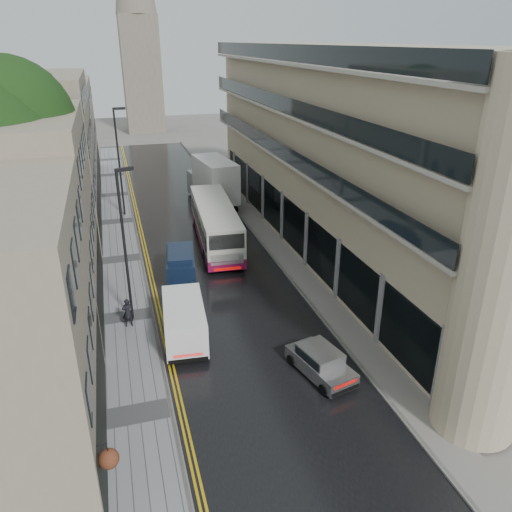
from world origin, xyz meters
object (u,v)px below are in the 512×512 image
tree_far (20,162)px  pedestrian (128,313)px  white_lorry (207,188)px  white_van (167,341)px  lamp_post_far (119,164)px  silver_hatchback (325,382)px  cream_bus (205,241)px  lamp_post_near (125,249)px  navy_van (168,275)px

tree_far → pedestrian: (6.31, -14.90, -5.29)m
white_lorry → white_van: white_lorry is taller
tree_far → lamp_post_far: (7.00, 4.45, -1.53)m
white_lorry → silver_hatchback: (0.01, -26.24, -1.57)m
lamp_post_far → cream_bus: bearing=-72.0°
silver_hatchback → cream_bus: bearing=84.6°
white_lorry → lamp_post_near: 19.10m
white_lorry → white_van: (-6.26, -21.69, -1.18)m
cream_bus → silver_hatchback: size_ratio=3.12×
white_lorry → lamp_post_near: (-7.70, -17.36, 2.07)m
white_van → lamp_post_far: size_ratio=0.52×
silver_hatchback → white_lorry: bearing=76.3°
white_van → pedestrian: size_ratio=2.89×
navy_van → pedestrian: size_ratio=2.68×
lamp_post_near → lamp_post_far: lamp_post_far is taller
lamp_post_near → lamp_post_far: 18.63m
tree_far → navy_van: size_ratio=2.85×
white_van → lamp_post_near: size_ratio=0.56×
tree_far → cream_bus: 14.83m
cream_bus → navy_van: cream_bus is taller
white_lorry → pedestrian: bearing=-120.5°
cream_bus → pedestrian: (-5.66, -7.49, -0.64)m
silver_hatchback → white_van: bearing=130.4°
cream_bus → white_van: size_ratio=2.41×
white_lorry → lamp_post_near: size_ratio=1.02×
cream_bus → pedestrian: 9.41m
silver_hatchback → lamp_post_near: 12.31m
cream_bus → navy_van: 4.97m
pedestrian → lamp_post_far: size_ratio=0.18×
cream_bus → white_lorry: bearing=82.1°
cream_bus → white_van: 11.81m
lamp_post_near → tree_far: bearing=93.8°
white_van → silver_hatchback: bearing=-31.0°
white_lorry → pedestrian: size_ratio=5.25×
cream_bus → navy_van: bearing=-123.9°
lamp_post_far → pedestrian: bearing=-96.8°
navy_van → lamp_post_far: (-1.93, 15.74, 3.56)m
navy_van → lamp_post_near: lamp_post_near is taller
white_van → lamp_post_far: (-1.00, 22.96, 3.61)m
lamp_post_far → lamp_post_near: bearing=-96.1°
white_van → lamp_post_far: bearing=97.4°
tree_far → silver_hatchback: size_ratio=3.41×
lamp_post_far → white_van: bearing=-92.3°
white_lorry → tree_far: bearing=-174.2°
silver_hatchback → lamp_post_far: lamp_post_far is taller
pedestrian → lamp_post_far: bearing=-93.2°
silver_hatchback → lamp_post_far: bearing=91.1°
cream_bus → lamp_post_near: lamp_post_near is taller
navy_van → lamp_post_near: size_ratio=0.52×
tree_far → silver_hatchback: bearing=-58.3°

